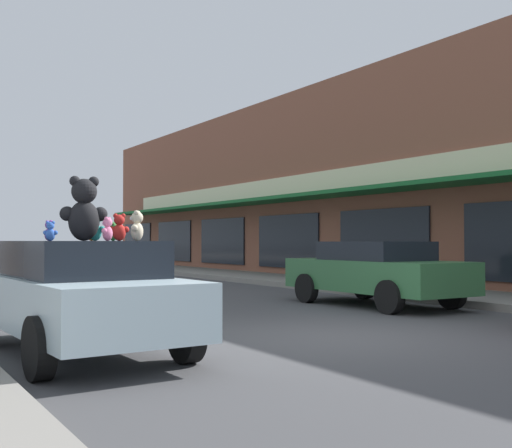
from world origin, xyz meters
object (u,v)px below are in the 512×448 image
Objects in this scene: teddy_bear_purple at (49,231)px; parked_car_far_center at (375,271)px; teddy_bear_giant at (84,210)px; teddy_bear_green at (113,232)px; teddy_bear_orange at (91,229)px; plush_art_car at (79,293)px; teddy_bear_teal at (95,228)px; teddy_bear_cream at (137,226)px; teddy_bear_red at (119,228)px; teddy_bear_blue at (50,231)px; teddy_bear_pink at (107,229)px.

teddy_bear_purple is 7.79m from parked_car_far_center.
teddy_bear_green is (0.35, -0.09, -0.28)m from teddy_bear_giant.
parked_car_far_center is (6.86, 2.73, -0.78)m from teddy_bear_green.
parked_car_far_center is (6.78, 1.58, -0.84)m from teddy_bear_orange.
teddy_bear_green is (0.38, -0.17, 0.77)m from plush_art_car.
teddy_bear_purple is at bearing -55.34° from teddy_bear_giant.
teddy_bear_teal is 0.81m from teddy_bear_orange.
teddy_bear_giant is 2.19× the size of teddy_bear_cream.
teddy_bear_red reaches higher than teddy_bear_blue.
teddy_bear_red is (0.03, -0.13, 0.05)m from teddy_bear_green.
teddy_bear_cream is 1.16m from teddy_bear_blue.
teddy_bear_red is (0.41, -0.30, 0.82)m from plush_art_car.
teddy_bear_giant reaches higher than parked_car_far_center.
teddy_bear_blue is 0.80× the size of teddy_bear_purple.
parked_car_far_center is at bearing -140.97° from teddy_bear_red.
teddy_bear_green is 0.88× the size of teddy_bear_pink.
teddy_bear_red is 1.58× the size of teddy_bear_blue.
teddy_bear_blue is (-1.00, -0.63, -0.06)m from teddy_bear_red.
teddy_bear_teal is at bearing -148.57° from teddy_bear_pink.
teddy_bear_orange is (0.45, 0.99, 0.83)m from plush_art_car.
teddy_bear_red is (0.38, -0.23, -0.23)m from teddy_bear_giant.
teddy_bear_teal reaches higher than teddy_bear_green.
teddy_bear_blue is 0.61× the size of teddy_bear_orange.
teddy_bear_red is 7.45m from parked_car_far_center.
teddy_bear_teal is at bearing -101.84° from teddy_bear_blue.
teddy_bear_teal is at bearing -148.39° from teddy_bear_purple.
teddy_bear_giant reaches higher than teddy_bear_teal.
teddy_bear_giant is at bearing 95.22° from teddy_bear_teal.
teddy_bear_green is 0.70× the size of teddy_bear_red.
plush_art_car is at bearing -179.85° from teddy_bear_purple.
teddy_bear_red is at bearing -122.65° from teddy_bear_blue.
teddy_bear_orange reaches higher than teddy_bear_blue.
teddy_bear_giant reaches higher than teddy_bear_green.
teddy_bear_pink is 0.06× the size of parked_car_far_center.
teddy_bear_cream is (0.52, -0.62, 0.83)m from plush_art_car.
teddy_bear_cream reaches higher than teddy_bear_teal.
teddy_bear_green is 0.67× the size of teddy_bear_orange.
teddy_bear_green is 0.94m from teddy_bear_purple.
teddy_bear_red is (0.15, -0.50, -0.01)m from teddy_bear_teal.
plush_art_car is 12.18× the size of teddy_bear_red.
parked_car_far_center is (7.48, 2.02, -0.80)m from teddy_bear_purple.
teddy_bear_pink is 0.76× the size of teddy_bear_orange.
teddy_bear_pink is at bearing 32.15° from teddy_bear_orange.
teddy_bear_teal is 1.67× the size of teddy_bear_blue.
teddy_bear_blue is at bearing 15.72° from teddy_bear_orange.
teddy_bear_purple is at bearing -78.10° from teddy_bear_blue.
teddy_bear_teal is 1.33× the size of teddy_bear_pink.
teddy_bear_orange is at bearing -101.27° from teddy_bear_giant.
teddy_bear_teal is at bearing 35.10° from plush_art_car.
teddy_bear_purple is at bearing -35.87° from teddy_bear_red.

